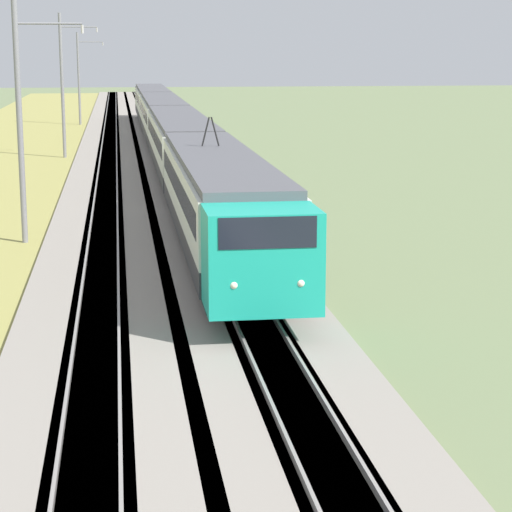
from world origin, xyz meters
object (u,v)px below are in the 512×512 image
Objects in this scene: catenary_mast_mid at (21,121)px; catenary_mast_distant at (79,78)px; catenary_mast_far at (63,85)px; passenger_train at (170,128)px.

catenary_mast_mid reaches higher than catenary_mast_distant.
catenary_mast_distant is at bearing -0.01° from catenary_mast_far.
catenary_mast_far is 30.70m from catenary_mast_distant.
catenary_mast_distant reaches higher than passenger_train.
catenary_mast_distant is (61.39, -0.00, -0.08)m from catenary_mast_mid.
catenary_mast_mid is 30.70m from catenary_mast_far.
catenary_mast_far is at bearing -114.34° from passenger_train.
catenary_mast_mid is 1.02× the size of catenary_mast_distant.
passenger_train is at bearing -168.45° from catenary_mast_distant.
passenger_train is 28.52m from catenary_mast_mid.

